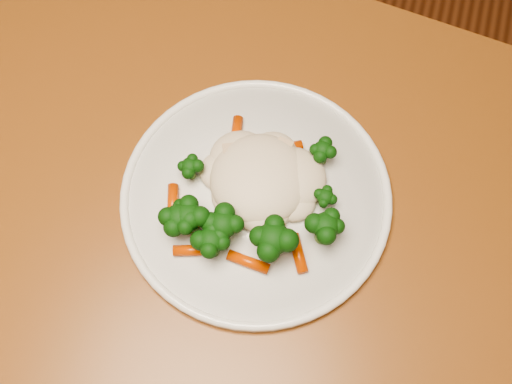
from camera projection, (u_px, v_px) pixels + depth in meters
dining_table at (307, 318)px, 0.77m from camera, size 1.30×0.95×0.75m
plate at (256, 197)px, 0.72m from camera, size 0.30×0.30×0.01m
meal at (251, 198)px, 0.69m from camera, size 0.20×0.19×0.05m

